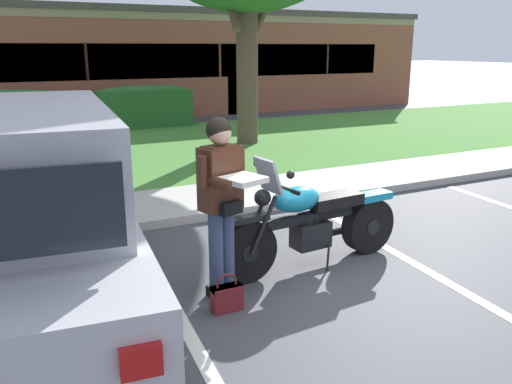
# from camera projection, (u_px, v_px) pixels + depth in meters

# --- Properties ---
(ground_plane) EXTENTS (140.00, 140.00, 0.00)m
(ground_plane) POSITION_uv_depth(u_px,v_px,m) (334.00, 290.00, 5.22)
(ground_plane) COLOR #424247
(curb_strip) EXTENTS (60.00, 0.20, 0.12)m
(curb_strip) POSITION_uv_depth(u_px,v_px,m) (224.00, 212.00, 7.48)
(curb_strip) COLOR #B7B2A8
(curb_strip) RESTS_ON ground
(concrete_walk) EXTENTS (60.00, 1.50, 0.08)m
(concrete_walk) POSITION_uv_depth(u_px,v_px,m) (202.00, 199.00, 8.21)
(concrete_walk) COLOR #B7B2A8
(concrete_walk) RESTS_ON ground
(grass_lawn) EXTENTS (60.00, 7.25, 0.06)m
(grass_lawn) POSITION_uv_depth(u_px,v_px,m) (130.00, 152.00, 11.97)
(grass_lawn) COLOR #478433
(grass_lawn) RESTS_ON ground
(stall_stripe_0) EXTENTS (0.53, 4.39, 0.01)m
(stall_stripe_0) POSITION_uv_depth(u_px,v_px,m) (179.00, 315.00, 4.72)
(stall_stripe_0) COLOR silver
(stall_stripe_0) RESTS_ON ground
(stall_stripe_1) EXTENTS (0.53, 4.39, 0.01)m
(stall_stripe_1) POSITION_uv_depth(u_px,v_px,m) (411.00, 261.00, 5.90)
(stall_stripe_1) COLOR silver
(stall_stripe_1) RESTS_ON ground
(motorcycle) EXTENTS (2.24, 0.82, 1.26)m
(motorcycle) POSITION_uv_depth(u_px,v_px,m) (318.00, 221.00, 5.72)
(motorcycle) COLOR black
(motorcycle) RESTS_ON ground
(rider_person) EXTENTS (0.55, 0.65, 1.70)m
(rider_person) POSITION_uv_depth(u_px,v_px,m) (222.00, 194.00, 4.84)
(rider_person) COLOR black
(rider_person) RESTS_ON ground
(handbag) EXTENTS (0.28, 0.13, 0.36)m
(handbag) POSITION_uv_depth(u_px,v_px,m) (227.00, 296.00, 4.77)
(handbag) COLOR maroon
(handbag) RESTS_ON ground
(parked_suv_adjacent) EXTENTS (2.42, 5.01, 1.86)m
(parked_suv_adjacent) POSITION_uv_depth(u_px,v_px,m) (2.00, 219.00, 4.31)
(parked_suv_adjacent) COLOR #B7BABF
(parked_suv_adjacent) RESTS_ON ground
(hedge_left) EXTENTS (3.07, 0.90, 1.24)m
(hedge_left) POSITION_uv_depth(u_px,v_px,m) (4.00, 113.00, 13.81)
(hedge_left) COLOR #286028
(hedge_left) RESTS_ON ground
(hedge_center_left) EXTENTS (2.67, 0.90, 1.24)m
(hedge_center_left) POSITION_uv_depth(u_px,v_px,m) (144.00, 106.00, 15.44)
(hedge_center_left) COLOR #286028
(hedge_center_left) RESTS_ON ground
(brick_building) EXTENTS (26.22, 8.32, 3.58)m
(brick_building) POSITION_uv_depth(u_px,v_px,m) (67.00, 61.00, 19.77)
(brick_building) COLOR #93513D
(brick_building) RESTS_ON ground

